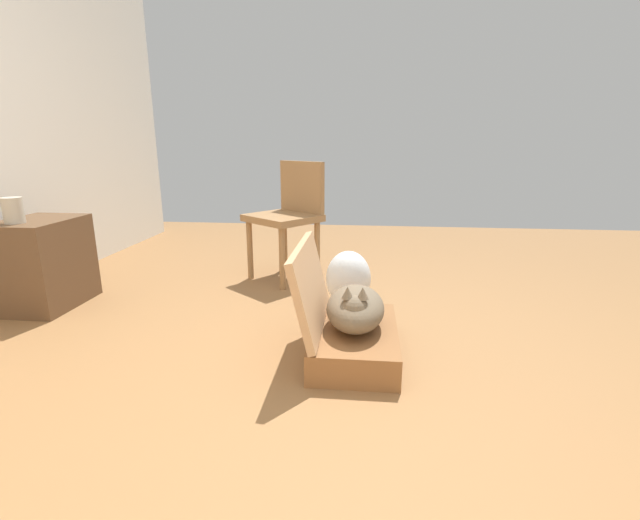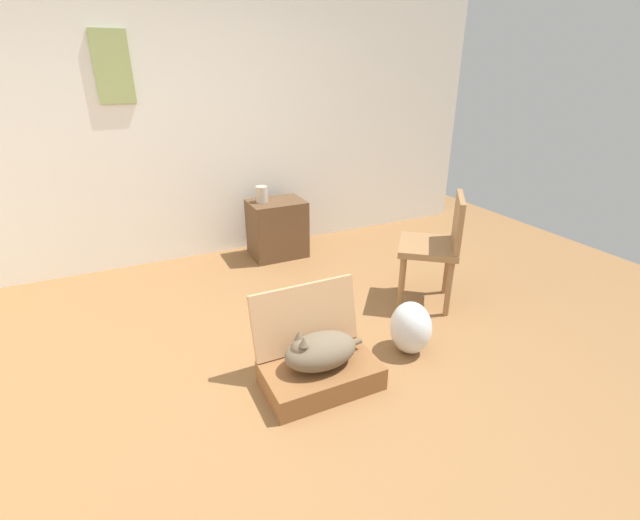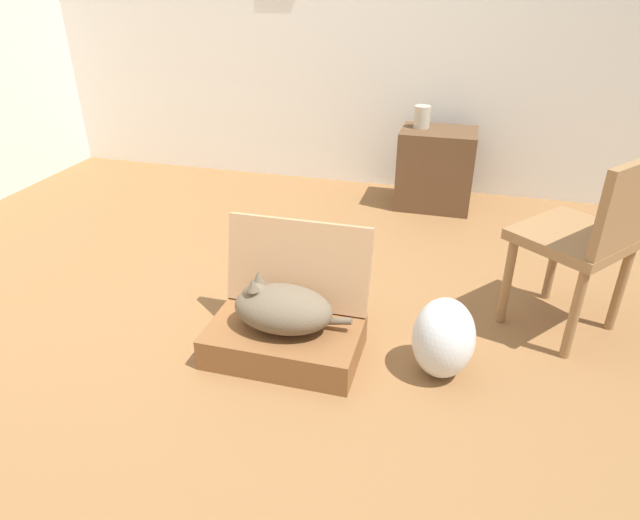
{
  "view_description": "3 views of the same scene",
  "coord_description": "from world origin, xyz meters",
  "px_view_note": "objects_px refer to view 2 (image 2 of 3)",
  "views": [
    {
      "loc": [
        -1.7,
        -0.18,
        1.02
      ],
      "look_at": [
        0.23,
        0.02,
        0.5
      ],
      "focal_mm": 24.56,
      "sensor_mm": 36.0,
      "label": 1
    },
    {
      "loc": [
        -0.63,
        -2.07,
        1.76
      ],
      "look_at": [
        0.57,
        0.44,
        0.54
      ],
      "focal_mm": 24.93,
      "sensor_mm": 36.0,
      "label": 2
    },
    {
      "loc": [
        0.99,
        -2.04,
        1.55
      ],
      "look_at": [
        0.42,
        0.01,
        0.42
      ],
      "focal_mm": 30.87,
      "sensor_mm": 36.0,
      "label": 3
    }
  ],
  "objects_px": {
    "side_table": "(277,229)",
    "vase_tall": "(262,194)",
    "plastic_bag_white": "(411,328)",
    "cat": "(319,351)",
    "chair": "(437,244)",
    "suitcase_base": "(321,375)"
  },
  "relations": [
    {
      "from": "side_table",
      "to": "chair",
      "type": "xyz_separation_m",
      "value": [
        0.77,
        -1.45,
        0.23
      ]
    },
    {
      "from": "plastic_bag_white",
      "to": "side_table",
      "type": "height_order",
      "value": "side_table"
    },
    {
      "from": "cat",
      "to": "chair",
      "type": "height_order",
      "value": "chair"
    },
    {
      "from": "side_table",
      "to": "vase_tall",
      "type": "height_order",
      "value": "vase_tall"
    },
    {
      "from": "side_table",
      "to": "vase_tall",
      "type": "bearing_deg",
      "value": 167.91
    },
    {
      "from": "cat",
      "to": "chair",
      "type": "bearing_deg",
      "value": 23.07
    },
    {
      "from": "vase_tall",
      "to": "side_table",
      "type": "bearing_deg",
      "value": -12.09
    },
    {
      "from": "cat",
      "to": "vase_tall",
      "type": "xyz_separation_m",
      "value": [
        0.36,
        2.02,
        0.39
      ]
    },
    {
      "from": "side_table",
      "to": "vase_tall",
      "type": "xyz_separation_m",
      "value": [
        -0.13,
        0.03,
        0.36
      ]
    },
    {
      "from": "suitcase_base",
      "to": "vase_tall",
      "type": "relative_size",
      "value": 4.45
    },
    {
      "from": "vase_tall",
      "to": "chair",
      "type": "xyz_separation_m",
      "value": [
        0.9,
        -1.48,
        -0.13
      ]
    },
    {
      "from": "vase_tall",
      "to": "plastic_bag_white",
      "type": "bearing_deg",
      "value": -80.3
    },
    {
      "from": "side_table",
      "to": "chair",
      "type": "distance_m",
      "value": 1.66
    },
    {
      "from": "side_table",
      "to": "chair",
      "type": "relative_size",
      "value": 0.63
    },
    {
      "from": "side_table",
      "to": "plastic_bag_white",
      "type": "bearing_deg",
      "value": -83.98
    },
    {
      "from": "cat",
      "to": "chair",
      "type": "xyz_separation_m",
      "value": [
        1.26,
        0.54,
        0.26
      ]
    },
    {
      "from": "plastic_bag_white",
      "to": "vase_tall",
      "type": "height_order",
      "value": "vase_tall"
    },
    {
      "from": "suitcase_base",
      "to": "vase_tall",
      "type": "bearing_deg",
      "value": 80.11
    },
    {
      "from": "chair",
      "to": "vase_tall",
      "type": "bearing_deg",
      "value": -110.05
    },
    {
      "from": "side_table",
      "to": "chair",
      "type": "height_order",
      "value": "chair"
    },
    {
      "from": "plastic_bag_white",
      "to": "vase_tall",
      "type": "bearing_deg",
      "value": 99.7
    },
    {
      "from": "cat",
      "to": "side_table",
      "type": "height_order",
      "value": "side_table"
    }
  ]
}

